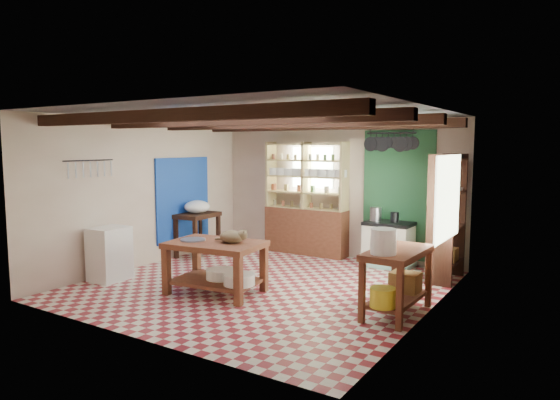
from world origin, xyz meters
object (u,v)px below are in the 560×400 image
Objects in this scene: stove at (388,244)px; white_cabinet at (109,254)px; work_table at (216,267)px; right_counter at (397,282)px; prep_table at (198,235)px; cat at (232,237)px.

stove is 0.96× the size of white_cabinet.
work_table is 1.14× the size of right_counter.
prep_table is (-3.41, -1.16, 0.02)m from stove.
cat reaches higher than white_cabinet.
cat is at bearing 11.31° from work_table.
work_table is 1.62× the size of stove.
prep_table is at bearing 125.49° from cat.
prep_table is 2.05m from white_cabinet.
cat is (2.09, -1.61, 0.42)m from prep_table.
work_table is at bearing -45.86° from prep_table.
prep_table is 0.99× the size of white_cabinet.
white_cabinet is (-1.87, -0.36, 0.05)m from work_table.
stove is at bearing 114.30° from right_counter.
work_table is at bearing -117.87° from stove.
prep_table is 0.72× the size of right_counter.
prep_table is at bearing 130.66° from work_table.
stove is 4.70m from white_cabinet.
work_table is 2.58m from right_counter.
stove is at bearing 40.54° from white_cabinet.
prep_table is at bearing 86.92° from white_cabinet.
stove is 3.09m from cat.
stove is 3.60m from prep_table.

